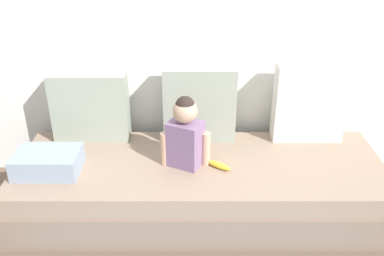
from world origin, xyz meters
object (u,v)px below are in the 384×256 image
Objects in this scene: couch at (199,186)px; banana at (218,165)px; throw_pillow_left at (89,107)px; toddler at (184,133)px; throw_pillow_right at (308,103)px; throw_pillow_center at (199,104)px; folded_blanket at (47,162)px.

banana reaches higher than couch.
throw_pillow_left is 1.00m from banana.
throw_pillow_left is at bearing 151.82° from toddler.
throw_pillow_right reaches higher than couch.
couch is 14.54× the size of banana.
toddler is 0.30m from banana.
couch is at bearing 13.23° from toddler.
couch is 4.67× the size of throw_pillow_left.
toddler is (0.67, -0.36, -0.02)m from throw_pillow_left.
throw_pillow_center is at bearing 180.00° from throw_pillow_right.
couch is 0.94m from throw_pillow_left.
throw_pillow_left is 0.99× the size of throw_pillow_center.
throw_pillow_center is (0.77, 0.00, 0.02)m from throw_pillow_left.
throw_pillow_left reaches higher than toddler.
folded_blanket is at bearing -154.95° from throw_pillow_center.
throw_pillow_center reaches higher than throw_pillow_left.
throw_pillow_left reaches higher than banana.
folded_blanket is (-0.96, -0.11, 0.25)m from couch.
couch is 0.42m from toddler.
throw_pillow_left is 0.76m from toddler.
throw_pillow_center reaches higher than banana.
throw_pillow_right reaches higher than banana.
toddler is (-0.09, -0.02, 0.41)m from couch.
toddler is at bearing 166.43° from banana.
couch is at bearing -156.24° from throw_pillow_right.
toddler is (-0.86, -0.36, -0.05)m from throw_pillow_right.
throw_pillow_center reaches higher than folded_blanket.
throw_pillow_left is (-0.77, 0.34, 0.43)m from couch.
throw_pillow_right is (0.77, 0.34, 0.46)m from couch.
couch is at bearing -23.76° from throw_pillow_left.
couch is at bearing 148.17° from banana.
toddler is 0.88m from folded_blanket.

